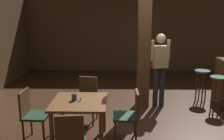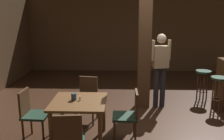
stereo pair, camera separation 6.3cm
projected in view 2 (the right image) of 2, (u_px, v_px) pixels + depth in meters
name	position (u px, v px, depth m)	size (l,w,h in m)	color
ground_plane	(147.00, 121.00, 5.16)	(10.80, 10.80, 0.00)	#382114
wall_back	(136.00, 34.00, 9.22)	(8.00, 0.10, 2.80)	brown
pillar	(144.00, 48.00, 5.67)	(0.28, 0.28, 2.80)	#4C301C
dining_table	(79.00, 108.00, 4.22)	(0.92, 0.92, 0.74)	brown
chair_west	(32.00, 112.00, 4.31)	(0.44, 0.44, 0.89)	#1E3828
chair_south	(69.00, 139.00, 3.41)	(0.46, 0.46, 0.89)	#1E3828
chair_east	(129.00, 113.00, 4.25)	(0.42, 0.42, 0.89)	#1E3828
chair_north	(87.00, 97.00, 5.09)	(0.47, 0.47, 0.89)	#1E3828
napkin_cup	(74.00, 97.00, 4.21)	(0.09, 0.09, 0.12)	#33475B
salt_shaker	(80.00, 98.00, 4.20)	(0.03, 0.03, 0.08)	silver
standing_person	(160.00, 65.00, 5.69)	(0.47, 0.27, 1.72)	tan
bar_stool_near	(219.00, 85.00, 5.55)	(0.37, 0.37, 0.79)	#1E3828
bar_stool_mid	(203.00, 78.00, 6.17)	(0.37, 0.37, 0.78)	#1E3828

